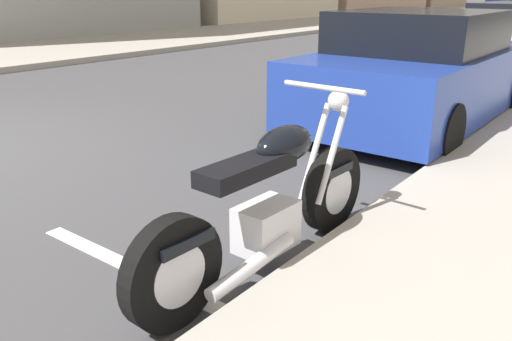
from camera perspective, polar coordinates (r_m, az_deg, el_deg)
name	(u,v)px	position (r m, az deg, el deg)	size (l,w,h in m)	color
sidewalk_far_curb	(197,36)	(19.33, -6.45, 14.43)	(120.00, 5.00, 0.14)	gray
parking_stall_stripe	(152,277)	(3.41, -11.31, -11.34)	(0.12, 2.20, 0.01)	silver
parked_motorcycle	(269,207)	(3.27, 1.45, -4.00)	(2.18, 0.62, 1.11)	black
parked_car_behind_motorcycle	(418,72)	(7.15, 17.28, 10.20)	(4.10, 1.93, 1.45)	navy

